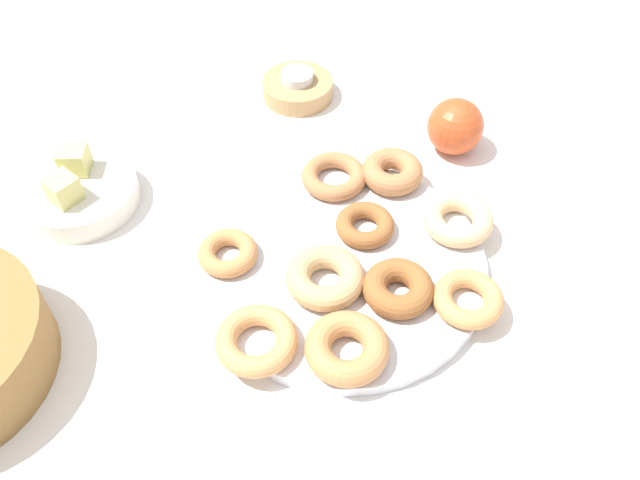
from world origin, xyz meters
name	(u,v)px	position (x,y,z in m)	size (l,w,h in m)	color
ground_plane	(343,269)	(0.00, 0.00, 0.00)	(2.40, 2.40, 0.00)	white
donut_plate	(343,264)	(0.00, 0.00, 0.01)	(0.36, 0.36, 0.02)	silver
donut_0	(398,288)	(-0.04, -0.07, 0.03)	(0.08, 0.08, 0.03)	#995B2D
donut_1	(347,348)	(-0.13, -0.03, 0.03)	(0.09, 0.09, 0.03)	#C6844C
donut_2	(334,176)	(0.13, 0.04, 0.03)	(0.09, 0.09, 0.02)	#B27547
donut_3	(468,299)	(-0.03, -0.15, 0.03)	(0.08, 0.08, 0.02)	tan
donut_4	(325,277)	(-0.04, 0.01, 0.03)	(0.09, 0.09, 0.03)	tan
donut_5	(458,220)	(0.09, -0.13, 0.03)	(0.09, 0.09, 0.03)	#EABC84
donut_6	(256,340)	(-0.14, 0.07, 0.03)	(0.09, 0.09, 0.02)	tan
donut_7	(365,225)	(0.05, -0.02, 0.03)	(0.08, 0.08, 0.02)	#995B2D
donut_8	(392,172)	(0.16, -0.04, 0.03)	(0.08, 0.08, 0.03)	#B27547
donut_9	(228,253)	(-0.03, 0.14, 0.03)	(0.07, 0.07, 0.02)	#C6844C
candle_holder	(298,88)	(0.33, 0.14, 0.01)	(0.11, 0.11, 0.03)	tan
tealight	(297,77)	(0.33, 0.14, 0.04)	(0.05, 0.05, 0.01)	silver
fruit_bowl	(80,194)	(0.03, 0.37, 0.02)	(0.16, 0.16, 0.03)	silver
melon_chunk_left	(63,189)	(0.01, 0.37, 0.05)	(0.04, 0.04, 0.04)	#DBD67A
melon_chunk_right	(74,160)	(0.06, 0.39, 0.05)	(0.04, 0.04, 0.04)	#DBD67A
apple	(455,126)	(0.26, -0.11, 0.04)	(0.08, 0.08, 0.08)	#CC4C23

